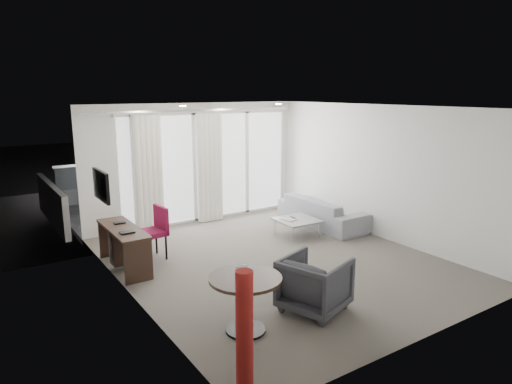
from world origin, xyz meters
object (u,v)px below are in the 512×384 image
coffee_table (297,228)px  desk_chair (151,233)px  round_table (246,304)px  rattan_chair_b (242,180)px  desk (124,248)px  rattan_chair_a (212,190)px  red_lamp (245,338)px  tub_armchair (315,284)px  sofa (322,212)px

coffee_table → desk_chair: bearing=172.2°
round_table → rattan_chair_b: bearing=58.7°
desk → coffee_table: size_ratio=1.90×
desk_chair → rattan_chair_a: (2.67, 2.78, -0.06)m
coffee_table → red_lamp: bearing=-133.9°
desk → tub_armchair: tub_armchair is taller
rattan_chair_b → round_table: bearing=-136.8°
desk → red_lamp: red_lamp is taller
desk → desk_chair: bearing=17.7°
desk → rattan_chair_b: (4.33, 3.36, 0.11)m
rattan_chair_b → coffee_table: bearing=-119.9°
red_lamp → rattan_chair_b: red_lamp is taller
desk_chair → tub_armchair: (1.12, -3.00, -0.09)m
rattan_chair_a → red_lamp: bearing=-124.2°
desk → round_table: (0.59, -2.80, 0.01)m
round_table → sofa: size_ratio=0.41×
coffee_table → rattan_chair_b: bearing=75.6°
sofa → rattan_chair_a: size_ratio=2.65×
coffee_table → rattan_chair_b: (0.92, 3.59, 0.28)m
desk_chair → rattan_chair_b: 4.97m
red_lamp → sofa: 5.92m
coffee_table → rattan_chair_a: 3.19m
sofa → round_table: bearing=127.4°
desk_chair → tub_armchair: desk_chair is taller
desk → desk_chair: size_ratio=1.60×
desk → desk_chair: 0.56m
tub_armchair → rattan_chair_a: (1.54, 5.78, 0.03)m
round_table → desk_chair: bearing=91.3°
desk → rattan_chair_a: 4.34m
tub_armchair → sofa: bearing=-61.9°
round_table → rattan_chair_a: size_ratio=1.10×
red_lamp → tub_armchair: red_lamp is taller
red_lamp → coffee_table: 5.08m
sofa → desk_chair: bearing=88.3°
desk → coffee_table: desk is taller
round_table → rattan_chair_a: rattan_chair_a is taller
desk → rattan_chair_b: bearing=37.8°
coffee_table → sofa: sofa is taller
red_lamp → rattan_chair_a: (3.28, 6.82, -0.25)m
desk_chair → rattan_chair_b: desk_chair is taller
rattan_chair_a → rattan_chair_b: size_ratio=0.89×
desk_chair → red_lamp: size_ratio=0.70×
rattan_chair_a → round_table: bearing=-122.9°
tub_armchair → sofa: 3.93m
tub_armchair → rattan_chair_a: bearing=-34.0°
tub_armchair → rattan_chair_a: 5.98m
desk_chair → rattan_chair_b: (3.81, 3.19, -0.01)m
rattan_chair_a → sofa: bearing=-77.2°
desk → sofa: 4.32m
red_lamp → sofa: red_lamp is taller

